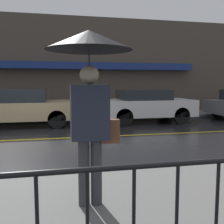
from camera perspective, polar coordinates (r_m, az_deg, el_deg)
ground_plane at (r=8.37m, az=-18.80°, el=-5.78°), size 80.00×80.00×0.00m
sidewalk_far at (r=13.04m, az=-16.41°, el=-1.19°), size 28.00×2.13×0.13m
lane_marking at (r=8.37m, az=-18.81°, el=-5.75°), size 25.20×0.12×0.01m
building_storefront at (r=14.15m, az=-16.37°, el=9.60°), size 28.00×0.85×5.17m
pedestrian at (r=3.26m, az=-4.89°, el=9.02°), size 1.06×1.06×2.20m
car_tan at (r=11.02m, az=-19.46°, el=1.07°), size 4.48×1.94×1.49m
car_white at (r=11.59m, az=7.37°, el=1.50°), size 3.98×1.92×1.42m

